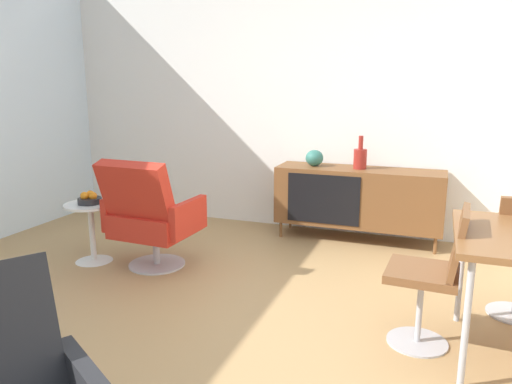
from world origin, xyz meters
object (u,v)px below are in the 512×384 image
object	(u,v)px
dining_chair_near_window	(434,271)
fruit_bowl	(90,199)
sideboard	(358,197)
side_table_round	(92,226)
vase_cobalt	(314,158)
lounge_chair_red	(150,215)
vase_sculptural_dark	(360,158)

from	to	relation	value
dining_chair_near_window	fruit_bowl	size ratio (longest dim) A/B	4.28
sideboard	dining_chair_near_window	xyz separation A→B (m)	(0.73, -1.88, 0.03)
side_table_round	vase_cobalt	bearing A→B (deg)	40.94
dining_chair_near_window	side_table_round	size ratio (longest dim) A/B	1.65
sideboard	fruit_bowl	size ratio (longest dim) A/B	8.00
sideboard	dining_chair_near_window	bearing A→B (deg)	-68.70
vase_cobalt	side_table_round	world-z (taller)	vase_cobalt
dining_chair_near_window	side_table_round	xyz separation A→B (m)	(-2.80, 0.47, -0.15)
vase_cobalt	dining_chair_near_window	xyz separation A→B (m)	(1.18, -1.88, -0.33)
sideboard	lounge_chair_red	distance (m)	2.03
lounge_chair_red	side_table_round	distance (m)	0.59
sideboard	lounge_chair_red	bearing A→B (deg)	-137.60
sideboard	side_table_round	size ratio (longest dim) A/B	3.08
vase_sculptural_dark	fruit_bowl	bearing A→B (deg)	-145.85
lounge_chair_red	fruit_bowl	xyz separation A→B (m)	(-0.57, -0.04, 0.09)
vase_cobalt	lounge_chair_red	bearing A→B (deg)	-127.47
vase_cobalt	lounge_chair_red	xyz separation A→B (m)	(-1.05, -1.37, -0.33)
fruit_bowl	dining_chair_near_window	bearing A→B (deg)	-9.57
vase_cobalt	fruit_bowl	bearing A→B (deg)	-139.08
vase_cobalt	vase_sculptural_dark	size ratio (longest dim) A/B	0.55
side_table_round	fruit_bowl	bearing A→B (deg)	162.84
vase_sculptural_dark	lounge_chair_red	world-z (taller)	vase_sculptural_dark
vase_cobalt	vase_sculptural_dark	world-z (taller)	vase_sculptural_dark
vase_sculptural_dark	dining_chair_near_window	distance (m)	2.04
lounge_chair_red	side_table_round	xyz separation A→B (m)	(-0.57, -0.04, -0.15)
side_table_round	fruit_bowl	xyz separation A→B (m)	(-0.00, 0.00, 0.24)
vase_cobalt	side_table_round	size ratio (longest dim) A/B	0.34
lounge_chair_red	vase_sculptural_dark	bearing A→B (deg)	42.39
sideboard	side_table_round	world-z (taller)	sideboard
lounge_chair_red	sideboard	bearing A→B (deg)	42.40
sideboard	vase_sculptural_dark	distance (m)	0.39
vase_sculptural_dark	side_table_round	size ratio (longest dim) A/B	0.61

